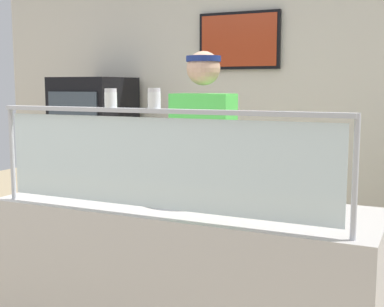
{
  "coord_description": "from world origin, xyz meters",
  "views": [
    {
      "loc": [
        2.11,
        -1.99,
        1.55
      ],
      "look_at": [
        1.0,
        0.38,
        1.21
      ],
      "focal_mm": 48.56,
      "sensor_mm": 36.0,
      "label": 1
    }
  ],
  "objects_px": {
    "pizza_server": "(176,193)",
    "drink_fridge": "(95,162)",
    "pizza_tray": "(183,197)",
    "worker_figure": "(203,172)",
    "pepper_flake_shaker": "(154,100)",
    "parmesan_shaker": "(111,99)"
  },
  "relations": [
    {
      "from": "pizza_server",
      "to": "worker_figure",
      "type": "height_order",
      "value": "worker_figure"
    },
    {
      "from": "pizza_tray",
      "to": "pepper_flake_shaker",
      "type": "xyz_separation_m",
      "value": [
        0.03,
        -0.35,
        0.52
      ]
    },
    {
      "from": "worker_figure",
      "to": "drink_fridge",
      "type": "distance_m",
      "value": 2.0
    },
    {
      "from": "pizza_server",
      "to": "drink_fridge",
      "type": "xyz_separation_m",
      "value": [
        -1.74,
        1.7,
        -0.18
      ]
    },
    {
      "from": "drink_fridge",
      "to": "pizza_server",
      "type": "bearing_deg",
      "value": -44.45
    },
    {
      "from": "pepper_flake_shaker",
      "to": "drink_fridge",
      "type": "height_order",
      "value": "drink_fridge"
    },
    {
      "from": "pepper_flake_shaker",
      "to": "pizza_tray",
      "type": "bearing_deg",
      "value": 94.28
    },
    {
      "from": "pizza_tray",
      "to": "parmesan_shaker",
      "type": "bearing_deg",
      "value": -120.75
    },
    {
      "from": "pizza_server",
      "to": "pepper_flake_shaker",
      "type": "xyz_separation_m",
      "value": [
        0.06,
        -0.33,
        0.5
      ]
    },
    {
      "from": "pizza_server",
      "to": "parmesan_shaker",
      "type": "xyz_separation_m",
      "value": [
        -0.17,
        -0.33,
        0.5
      ]
    },
    {
      "from": "parmesan_shaker",
      "to": "pepper_flake_shaker",
      "type": "xyz_separation_m",
      "value": [
        0.23,
        -0.0,
        0.0
      ]
    },
    {
      "from": "pizza_tray",
      "to": "drink_fridge",
      "type": "relative_size",
      "value": 0.29
    },
    {
      "from": "pepper_flake_shaker",
      "to": "worker_figure",
      "type": "bearing_deg",
      "value": 99.74
    },
    {
      "from": "pizza_tray",
      "to": "parmesan_shaker",
      "type": "relative_size",
      "value": 5.26
    },
    {
      "from": "parmesan_shaker",
      "to": "drink_fridge",
      "type": "height_order",
      "value": "drink_fridge"
    },
    {
      "from": "pizza_server",
      "to": "parmesan_shaker",
      "type": "distance_m",
      "value": 0.62
    },
    {
      "from": "pizza_tray",
      "to": "worker_figure",
      "type": "bearing_deg",
      "value": 103.09
    },
    {
      "from": "parmesan_shaker",
      "to": "drink_fridge",
      "type": "distance_m",
      "value": 2.65
    },
    {
      "from": "pizza_server",
      "to": "drink_fridge",
      "type": "bearing_deg",
      "value": 138.87
    },
    {
      "from": "pizza_tray",
      "to": "pepper_flake_shaker",
      "type": "bearing_deg",
      "value": -85.72
    },
    {
      "from": "pizza_tray",
      "to": "pizza_server",
      "type": "relative_size",
      "value": 1.69
    },
    {
      "from": "pizza_tray",
      "to": "drink_fridge",
      "type": "height_order",
      "value": "drink_fridge"
    }
  ]
}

